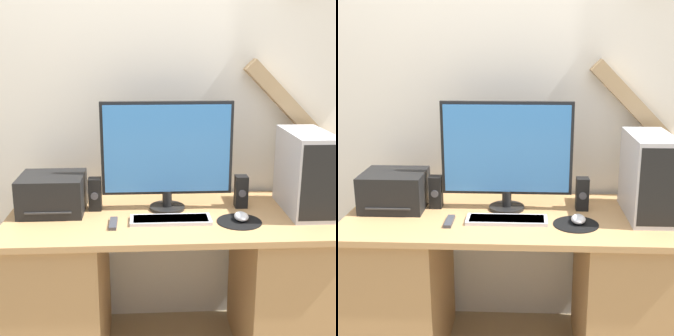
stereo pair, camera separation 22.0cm
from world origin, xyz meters
The scene contains 11 objects.
wall_back centered at (0.02, 0.76, 1.36)m, with size 6.40×0.13×2.95m.
desk centered at (0.00, 0.35, 0.41)m, with size 1.65×0.71×0.80m.
monitor centered at (-0.03, 0.44, 1.10)m, with size 0.66×0.18×0.56m.
keyboard centered at (-0.02, 0.26, 0.81)m, with size 0.39×0.13×0.02m.
mousepad centered at (0.31, 0.24, 0.80)m, with size 0.22×0.22×0.00m.
mouse centered at (0.32, 0.25, 0.82)m, with size 0.07×0.10×0.04m.
computer_tower centered at (0.67, 0.39, 1.00)m, with size 0.20×0.42×0.41m.
printer centered at (-0.61, 0.43, 0.89)m, with size 0.32×0.28×0.19m.
speaker_left centered at (-0.40, 0.45, 0.88)m, with size 0.06×0.07×0.17m.
speaker_right centered at (0.36, 0.45, 0.88)m, with size 0.06×0.07×0.17m.
remote_control centered at (-0.29, 0.23, 0.81)m, with size 0.04×0.14×0.02m.
Camera 2 is at (0.07, -1.84, 1.64)m, focal length 50.00 mm.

